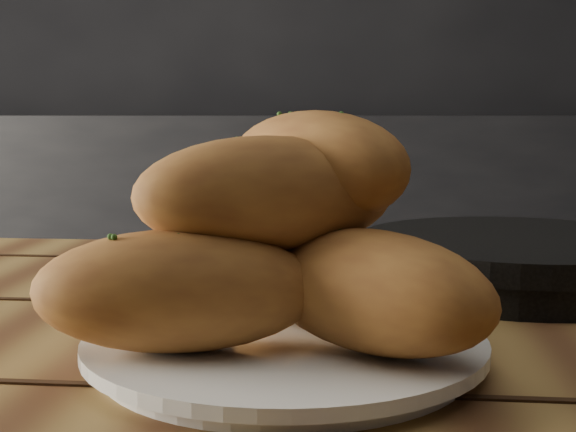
{
  "coord_description": "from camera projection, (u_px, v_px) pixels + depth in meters",
  "views": [
    {
      "loc": [
        0.44,
        -0.65,
        0.9
      ],
      "look_at": [
        0.39,
        -0.15,
        0.84
      ],
      "focal_mm": 50.0,
      "sensor_mm": 36.0,
      "label": 1
    }
  ],
  "objects": [
    {
      "name": "counter",
      "position": [
        220.0,
        266.0,
        2.42
      ],
      "size": [
        2.8,
        0.6,
        0.9
      ],
      "primitive_type": "cube",
      "color": "black",
      "rests_on": "ground"
    },
    {
      "name": "plate",
      "position": [
        285.0,
        349.0,
        0.5
      ],
      "size": [
        0.25,
        0.25,
        0.02
      ],
      "color": "white",
      "rests_on": "table"
    },
    {
      "name": "bread_rolls",
      "position": [
        283.0,
        241.0,
        0.49
      ],
      "size": [
        0.29,
        0.25,
        0.14
      ],
      "color": "#AF7030",
      "rests_on": "plate"
    },
    {
      "name": "skillet",
      "position": [
        518.0,
        259.0,
        0.72
      ],
      "size": [
        0.39,
        0.28,
        0.05
      ],
      "color": "black",
      "rests_on": "table"
    }
  ]
}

